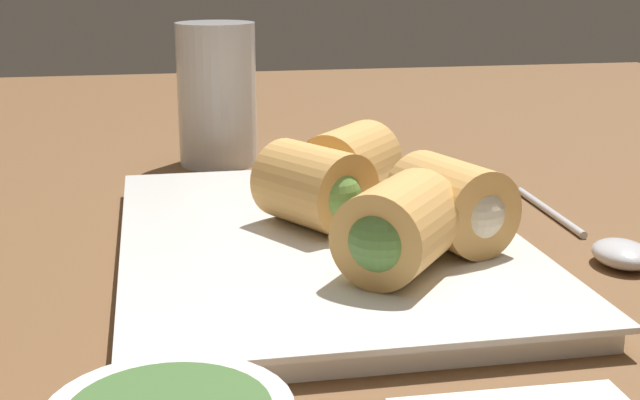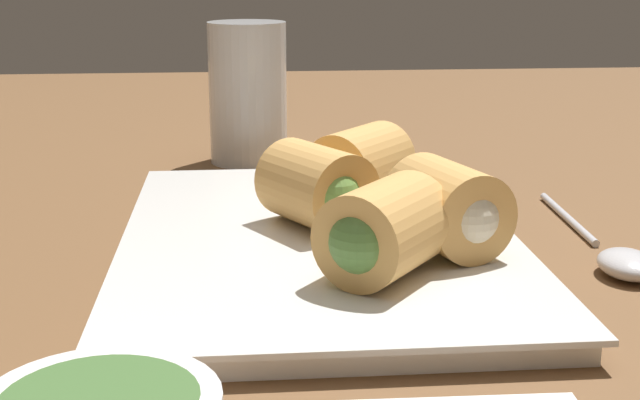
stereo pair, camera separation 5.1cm
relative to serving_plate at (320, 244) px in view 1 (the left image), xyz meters
The scene contains 8 objects.
table_surface 4.19cm from the serving_plate, behind, with size 180.00×140.00×2.00cm.
serving_plate is the anchor object (origin of this frame).
roll_front_left 7.76cm from the serving_plate, 25.04° to the right, with size 7.80×7.63×4.86cm.
roll_front_right 8.82cm from the serving_plate, 163.62° to the right, with size 7.80×7.59×4.86cm.
roll_back_left 3.32cm from the serving_plate, 16.66° to the left, with size 7.73×7.29×4.86cm.
roll_back_right 8.37cm from the serving_plate, 119.71° to the right, with size 7.45×6.57×4.86cm.
spoon 17.02cm from the serving_plate, 102.10° to the right, with size 18.17×3.37×1.44cm.
drinking_glass 26.23cm from the serving_plate, ahead, with size 6.55×6.55×11.80cm.
Camera 1 is at (-44.95, 9.30, 19.17)cm, focal length 50.00 mm.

